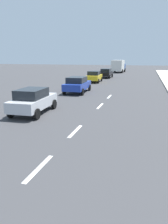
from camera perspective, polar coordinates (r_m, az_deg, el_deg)
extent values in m
plane|color=#38383A|center=(18.42, 6.50, 3.76)|extent=(160.00, 160.00, 0.00)
cube|color=white|center=(7.11, -12.12, -14.64)|extent=(0.16, 1.80, 0.01)
cube|color=white|center=(10.14, -2.37, -5.22)|extent=(0.16, 1.80, 0.01)
cube|color=white|center=(15.35, 4.39, 1.64)|extent=(0.16, 1.80, 0.01)
cube|color=white|center=(19.14, 6.89, 4.17)|extent=(0.16, 1.80, 0.01)
cube|color=#B7BABF|center=(13.66, -13.48, 2.59)|extent=(1.87, 4.03, 0.64)
cube|color=black|center=(13.38, -14.00, 4.93)|extent=(1.57, 2.13, 0.56)
cylinder|color=black|center=(15.27, -13.95, 2.39)|extent=(0.22, 0.65, 0.64)
cylinder|color=black|center=(14.59, -8.14, 2.12)|extent=(0.22, 0.65, 0.64)
cylinder|color=black|center=(13.01, -19.26, -0.09)|extent=(0.22, 0.65, 0.64)
cylinder|color=black|center=(12.21, -12.69, -0.55)|extent=(0.22, 0.65, 0.64)
cube|color=#1E389E|center=(21.25, -1.78, 7.18)|extent=(1.98, 4.39, 0.64)
cube|color=black|center=(20.98, -1.96, 8.73)|extent=(1.68, 2.31, 0.56)
cylinder|color=black|center=(22.96, -2.95, 6.79)|extent=(0.20, 0.65, 0.64)
cylinder|color=black|center=(22.49, 1.51, 6.64)|extent=(0.20, 0.65, 0.64)
cylinder|color=black|center=(20.20, -5.42, 5.67)|extent=(0.20, 0.65, 0.64)
cylinder|color=black|center=(19.66, -0.41, 5.49)|extent=(0.20, 0.65, 0.64)
cube|color=gold|center=(30.33, 2.79, 9.40)|extent=(1.88, 4.11, 0.64)
cube|color=black|center=(30.09, 2.73, 10.51)|extent=(1.59, 2.17, 0.56)
cylinder|color=black|center=(31.88, 1.74, 9.00)|extent=(0.21, 0.65, 0.64)
cylinder|color=black|center=(31.57, 4.79, 8.90)|extent=(0.21, 0.65, 0.64)
cylinder|color=black|center=(29.21, 0.60, 8.49)|extent=(0.21, 0.65, 0.64)
cylinder|color=black|center=(28.87, 3.92, 8.38)|extent=(0.21, 0.65, 0.64)
cube|color=black|center=(36.89, 6.04, 10.27)|extent=(1.70, 4.01, 0.64)
cube|color=black|center=(36.66, 6.01, 11.18)|extent=(1.49, 2.09, 0.56)
cylinder|color=black|center=(38.41, 5.17, 9.90)|extent=(0.18, 0.64, 0.64)
cylinder|color=black|center=(38.11, 7.68, 9.80)|extent=(0.18, 0.64, 0.64)
cylinder|color=black|center=(35.77, 4.27, 9.58)|extent=(0.18, 0.64, 0.64)
cylinder|color=black|center=(35.44, 6.95, 9.47)|extent=(0.18, 0.64, 0.64)
cube|color=#23478C|center=(52.77, 9.72, 11.99)|extent=(2.50, 2.44, 1.40)
cube|color=silver|center=(49.81, 9.16, 12.38)|extent=(2.57, 4.26, 2.30)
cylinder|color=black|center=(52.89, 8.36, 11.23)|extent=(0.32, 0.91, 0.90)
cylinder|color=black|center=(52.50, 10.98, 11.10)|extent=(0.32, 0.91, 0.90)
cylinder|color=black|center=(49.07, 7.49, 11.01)|extent=(0.32, 0.91, 0.90)
cylinder|color=black|center=(48.65, 10.31, 10.87)|extent=(0.32, 0.91, 0.90)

